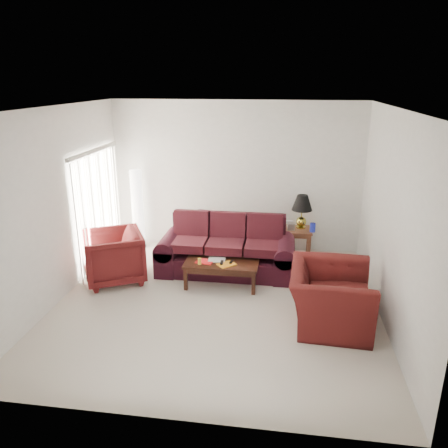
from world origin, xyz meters
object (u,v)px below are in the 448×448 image
(sofa, at_px, (226,246))
(coffee_table, at_px, (222,274))
(floor_lamp, at_px, (137,209))
(end_table, at_px, (297,243))
(armchair_left, at_px, (113,257))
(armchair_right, at_px, (330,297))

(sofa, relative_size, coffee_table, 1.99)
(floor_lamp, bearing_deg, end_table, -0.87)
(sofa, xyz_separation_m, armchair_left, (-1.89, -0.63, -0.05))
(armchair_right, bearing_deg, armchair_left, 79.10)
(end_table, height_order, armchair_left, armchair_left)
(armchair_right, distance_m, coffee_table, 1.99)
(sofa, height_order, coffee_table, sofa)
(armchair_right, bearing_deg, floor_lamp, 58.90)
(floor_lamp, height_order, armchair_right, floor_lamp)
(end_table, relative_size, armchair_right, 0.45)
(floor_lamp, bearing_deg, armchair_right, -34.30)
(armchair_left, bearing_deg, end_table, 88.43)
(coffee_table, bearing_deg, armchair_right, -12.03)
(floor_lamp, height_order, coffee_table, floor_lamp)
(armchair_left, bearing_deg, floor_lamp, 155.56)
(armchair_left, height_order, armchair_right, armchair_left)
(floor_lamp, distance_m, armchair_left, 1.66)
(end_table, relative_size, floor_lamp, 0.35)
(end_table, relative_size, armchair_left, 0.59)
(sofa, bearing_deg, end_table, 34.55)
(sofa, relative_size, end_table, 4.25)
(end_table, xyz_separation_m, coffee_table, (-1.30, -1.49, -0.07))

